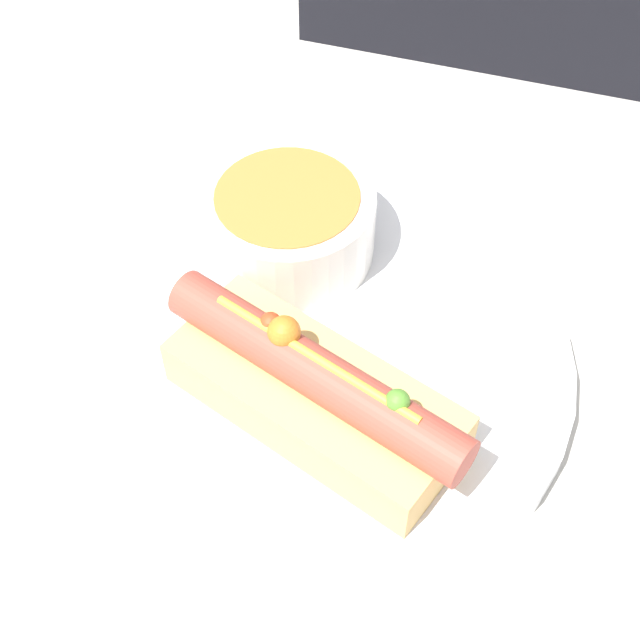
{
  "coord_description": "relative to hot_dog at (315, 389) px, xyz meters",
  "views": [
    {
      "loc": [
        0.09,
        -0.3,
        0.44
      ],
      "look_at": [
        0.0,
        0.0,
        0.05
      ],
      "focal_mm": 50.0,
      "sensor_mm": 36.0,
      "label": 1
    }
  ],
  "objects": [
    {
      "name": "hot_dog",
      "position": [
        0.0,
        0.0,
        0.0
      ],
      "size": [
        0.18,
        0.12,
        0.06
      ],
      "rotation": [
        0.0,
        0.0,
        -0.34
      ],
      "color": "#DBAD60",
      "rests_on": "dinner_plate"
    },
    {
      "name": "soup_bowl",
      "position": [
        -0.05,
        0.11,
        0.0
      ],
      "size": [
        0.11,
        0.11,
        0.05
      ],
      "color": "silver",
      "rests_on": "dinner_plate"
    },
    {
      "name": "spoon",
      "position": [
        -0.08,
        0.06,
        -0.02
      ],
      "size": [
        0.12,
        0.13,
        0.01
      ],
      "rotation": [
        0.0,
        0.0,
        2.29
      ],
      "color": "#B7B7BC",
      "rests_on": "dinner_plate"
    },
    {
      "name": "dinner_plate",
      "position": [
        -0.01,
        0.04,
        -0.03
      ],
      "size": [
        0.3,
        0.3,
        0.02
      ],
      "color": "white",
      "rests_on": "ground_plane"
    },
    {
      "name": "ground_plane",
      "position": [
        -0.01,
        0.04,
        -0.04
      ],
      "size": [
        4.0,
        4.0,
        0.0
      ],
      "primitive_type": "plane",
      "color": "#BCB7AD"
    }
  ]
}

